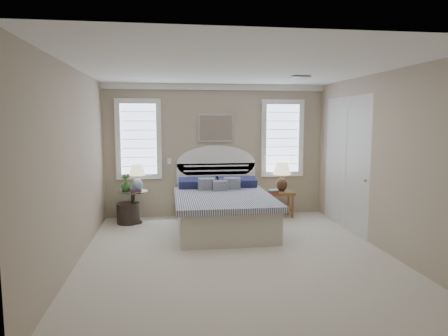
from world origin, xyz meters
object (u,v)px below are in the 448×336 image
Objects in this scene: lamp_left at (137,174)px; lamp_right at (282,173)px; bed at (223,208)px; nightstand_right at (281,198)px; floor_pot at (128,213)px; side_table_left at (133,203)px.

lamp_right is (2.89, 0.10, -0.05)m from lamp_left.
nightstand_right is (1.30, 0.69, 0.00)m from bed.
bed is at bearing -22.36° from lamp_left.
lamp_right reaches higher than floor_pot.
side_table_left is 0.57m from lamp_left.
lamp_left is at bearing -178.05° from lamp_right.
floor_pot is at bearing 161.12° from bed.
side_table_left is 2.95m from nightstand_right.
floor_pot is at bearing -178.24° from nightstand_right.
side_table_left is 1.05× the size of lamp_right.
lamp_right is at bearing 63.27° from nightstand_right.
bed is 1.75m from side_table_left.
side_table_left reaches higher than floor_pot.
bed is 3.80× the size of lamp_right.
side_table_left is 1.19× the size of nightstand_right.
lamp_right is at bearing 2.87° from side_table_left.
floor_pot is 0.73× the size of lamp_right.
floor_pot is (-3.05, -0.09, -0.19)m from nightstand_right.
bed is 1.86m from floor_pot.
bed is 4.41× the size of lamp_left.
side_table_left is 3.02m from lamp_right.
nightstand_right is 0.89× the size of lamp_right.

